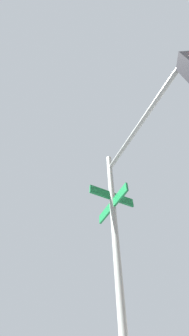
{
  "coord_description": "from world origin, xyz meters",
  "views": [
    {
      "loc": [
        -3.67,
        -6.9,
        1.54
      ],
      "look_at": [
        -6.56,
        -7.11,
        5.03
      ],
      "focal_mm": 23.79,
      "sensor_mm": 36.0,
      "label": 1
    }
  ],
  "objects": [
    {
      "name": "traffic_signal_near",
      "position": [
        -6.01,
        -6.19,
        4.22
      ],
      "size": [
        2.99,
        1.93,
        5.96
      ],
      "color": "slate",
      "rests_on": "ground_plane"
    }
  ]
}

